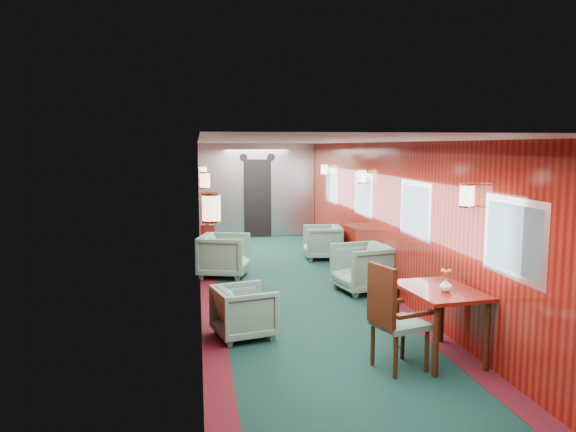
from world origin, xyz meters
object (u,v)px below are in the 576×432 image
object	(u,v)px
dining_table	(440,300)
armchair_right_near	(363,268)
credenza	(207,241)
armchair_right_far	(322,242)
armchair_left_far	(224,255)
armchair_left_near	(244,312)
side_chair	(392,313)

from	to	relation	value
dining_table	armchair_right_near	bearing A→B (deg)	84.17
dining_table	credenza	xyz separation A→B (m)	(-2.42, 5.69, -0.24)
dining_table	armchair_right_near	size ratio (longest dim) A/B	1.31
dining_table	armchair_right_far	size ratio (longest dim) A/B	1.46
credenza	armchair_right_far	bearing A→B (deg)	-2.18
dining_table	armchair_left_far	world-z (taller)	dining_table
credenza	armchair_left_near	distance (m)	4.67
side_chair	armchair_left_near	bearing A→B (deg)	121.07
credenza	armchair_left_far	world-z (taller)	credenza
armchair_left_near	armchair_left_far	bearing A→B (deg)	-12.89
armchair_right_near	dining_table	bearing A→B (deg)	-11.76
side_chair	armchair_left_far	size ratio (longest dim) A/B	1.34
armchair_left_near	armchair_left_far	distance (m)	3.29
armchair_left_far	credenza	bearing A→B (deg)	26.87
dining_table	armchair_left_near	world-z (taller)	dining_table
armchair_left_near	armchair_left_far	xyz separation A→B (m)	(-0.09, 3.29, 0.07)
credenza	armchair_left_near	world-z (taller)	credenza
side_chair	credenza	world-z (taller)	side_chair
side_chair	armchair_right_near	bearing A→B (deg)	61.27
side_chair	armchair_right_far	bearing A→B (deg)	67.23
credenza	armchair_right_far	distance (m)	2.37
armchair_left_near	armchair_right_near	size ratio (longest dim) A/B	0.82
credenza	side_chair	bearing A→B (deg)	-73.23
armchair_left_far	armchair_right_far	distance (m)	2.46
dining_table	armchair_left_near	distance (m)	2.33
armchair_right_near	armchair_right_far	world-z (taller)	armchair_right_near
credenza	armchair_right_near	world-z (taller)	credenza
side_chair	armchair_right_far	world-z (taller)	side_chair
dining_table	credenza	world-z (taller)	credenza
armchair_left_near	armchair_right_far	xyz separation A→B (m)	(2.01, 4.57, 0.03)
dining_table	armchair_left_near	bearing A→B (deg)	147.72
side_chair	credenza	xyz separation A→B (m)	(-1.79, 5.94, -0.20)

